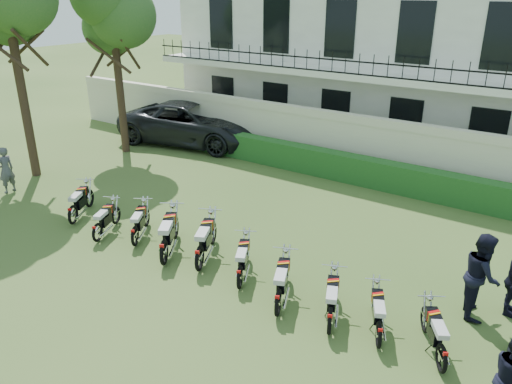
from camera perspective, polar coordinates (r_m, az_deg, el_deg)
ground at (r=13.40m, az=-4.93°, el=-7.33°), size 100.00×100.00×0.00m
perimeter_wall at (r=19.28m, az=10.28°, el=5.54°), size 30.00×0.35×2.30m
hedge at (r=18.41m, az=11.88°, el=2.42°), size 18.00×0.60×1.00m
building at (r=24.23m, az=16.90°, el=14.50°), size 20.40×9.60×7.40m
tree_west_near at (r=21.59m, az=-16.13°, el=19.57°), size 3.40×3.20×7.90m
motorcycle_0 at (r=15.83m, az=-20.26°, el=-1.97°), size 1.02×1.66×1.02m
motorcycle_1 at (r=14.56m, az=-17.73°, el=-3.96°), size 0.81×1.59×0.93m
motorcycle_2 at (r=14.05m, az=-13.73°, el=-4.41°), size 1.00×1.55×0.96m
motorcycle_3 at (r=12.92m, az=-10.53°, el=-6.13°), size 1.23×1.86×1.16m
motorcycle_4 at (r=12.53m, az=-6.51°, el=-6.89°), size 1.04×1.91×1.13m
motorcycle_5 at (r=11.81m, az=-1.88°, el=-9.12°), size 0.94×1.62×0.97m
motorcycle_6 at (r=10.91m, az=2.54°, el=-11.88°), size 0.91×1.76×1.03m
motorcycle_7 at (r=10.53m, az=8.47°, el=-13.77°), size 0.84×1.67×0.97m
motorcycle_8 at (r=10.39m, az=13.92°, el=-14.98°), size 0.85×1.55×0.92m
motorcycle_9 at (r=10.16m, az=20.54°, el=-16.79°), size 0.96×1.51×0.94m
suv at (r=22.96m, az=-7.20°, el=7.80°), size 7.19×4.35×1.87m
inspector at (r=19.18m, az=-26.68°, el=2.26°), size 0.42×0.61×1.62m
officer_4 at (r=11.73m, az=24.37°, el=-8.66°), size 0.97×1.11×1.93m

